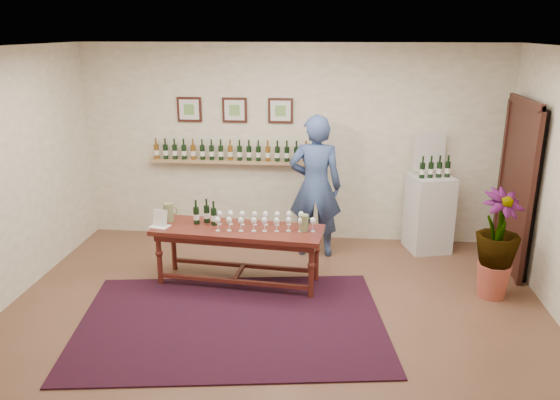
# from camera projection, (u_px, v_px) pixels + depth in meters

# --- Properties ---
(ground) EXTENTS (6.00, 6.00, 0.00)m
(ground) POSITION_uv_depth(u_px,v_px,m) (273.00, 321.00, 5.81)
(ground) COLOR brown
(ground) RESTS_ON ground
(room_shell) EXTENTS (6.00, 6.00, 6.00)m
(room_shell) POSITION_uv_depth(u_px,v_px,m) (450.00, 179.00, 7.05)
(room_shell) COLOR white
(room_shell) RESTS_ON ground
(rug) EXTENTS (3.46, 2.54, 0.02)m
(rug) POSITION_uv_depth(u_px,v_px,m) (232.00, 322.00, 5.76)
(rug) COLOR #3E0B0B
(rug) RESTS_ON ground
(tasting_table) EXTENTS (2.07, 0.83, 0.72)m
(tasting_table) POSITION_uv_depth(u_px,v_px,m) (238.00, 236.00, 6.50)
(tasting_table) COLOR #401610
(tasting_table) RESTS_ON ground
(table_glasses) EXTENTS (1.31, 0.40, 0.18)m
(table_glasses) POSITION_uv_depth(u_px,v_px,m) (260.00, 221.00, 6.44)
(table_glasses) COLOR white
(table_glasses) RESTS_ON tasting_table
(table_bottles) EXTENTS (0.27, 0.17, 0.27)m
(table_bottles) POSITION_uv_depth(u_px,v_px,m) (206.00, 213.00, 6.58)
(table_bottles) COLOR black
(table_bottles) RESTS_ON tasting_table
(pitcher_left) EXTENTS (0.17, 0.17, 0.23)m
(pitcher_left) POSITION_uv_depth(u_px,v_px,m) (168.00, 212.00, 6.67)
(pitcher_left) COLOR olive
(pitcher_left) RESTS_ON tasting_table
(pitcher_right) EXTENTS (0.14, 0.14, 0.20)m
(pitcher_right) POSITION_uv_depth(u_px,v_px,m) (304.00, 223.00, 6.35)
(pitcher_right) COLOR olive
(pitcher_right) RESTS_ON tasting_table
(menu_card) EXTENTS (0.26, 0.21, 0.20)m
(menu_card) POSITION_uv_depth(u_px,v_px,m) (160.00, 218.00, 6.50)
(menu_card) COLOR silver
(menu_card) RESTS_ON tasting_table
(display_pedestal) EXTENTS (0.65, 0.65, 1.07)m
(display_pedestal) POSITION_uv_depth(u_px,v_px,m) (429.00, 213.00, 7.55)
(display_pedestal) COLOR silver
(display_pedestal) RESTS_ON ground
(pedestal_bottles) EXTENTS (0.28, 0.14, 0.27)m
(pedestal_bottles) POSITION_uv_depth(u_px,v_px,m) (435.00, 168.00, 7.28)
(pedestal_bottles) COLOR black
(pedestal_bottles) RESTS_ON display_pedestal
(info_sign) EXTENTS (0.43, 0.13, 0.61)m
(info_sign) POSITION_uv_depth(u_px,v_px,m) (430.00, 152.00, 7.44)
(info_sign) COLOR silver
(info_sign) RESTS_ON display_pedestal
(potted_plant) EXTENTS (0.78, 0.78, 1.10)m
(potted_plant) POSITION_uv_depth(u_px,v_px,m) (497.00, 244.00, 6.16)
(potted_plant) COLOR #A54837
(potted_plant) RESTS_ON ground
(person) EXTENTS (0.71, 0.47, 1.93)m
(person) POSITION_uv_depth(u_px,v_px,m) (315.00, 187.00, 7.26)
(person) COLOR #334879
(person) RESTS_ON ground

